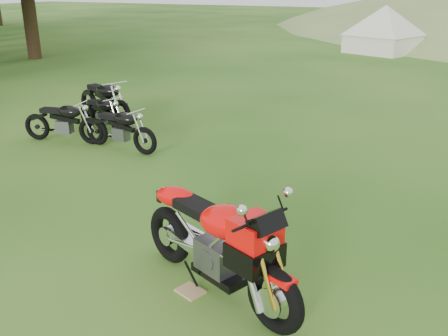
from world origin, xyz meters
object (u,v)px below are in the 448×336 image
at_px(vintage_moto_c, 103,113).
at_px(tent_left, 384,27).
at_px(sport_motorcycle, 216,235).
at_px(plywood_board, 190,291).
at_px(vintage_moto_d, 104,100).
at_px(vintage_moto_a, 120,128).
at_px(vintage_moto_b, 63,121).

height_order(vintage_moto_c, tent_left, tent_left).
distance_m(sport_motorcycle, vintage_moto_c, 6.63).
bearing_deg(sport_motorcycle, tent_left, 117.50).
xyz_separation_m(plywood_board, vintage_moto_d, (-5.17, 5.17, 0.54)).
bearing_deg(vintage_moto_c, plywood_board, -27.55).
bearing_deg(vintage_moto_a, tent_left, 87.14).
xyz_separation_m(vintage_moto_c, tent_left, (3.46, 16.04, 0.72)).
bearing_deg(vintage_moto_b, sport_motorcycle, -44.62).
xyz_separation_m(vintage_moto_d, tent_left, (3.91, 15.40, 0.61)).
bearing_deg(tent_left, vintage_moto_d, -82.44).
distance_m(vintage_moto_b, vintage_moto_c, 0.99).
relative_size(plywood_board, vintage_moto_a, 0.17).
distance_m(vintage_moto_c, vintage_moto_d, 0.79).
height_order(vintage_moto_a, vintage_moto_d, vintage_moto_d).
xyz_separation_m(vintage_moto_a, vintage_moto_d, (-1.56, 1.51, 0.09)).
xyz_separation_m(sport_motorcycle, vintage_moto_a, (-3.86, 3.51, -0.23)).
bearing_deg(vintage_moto_b, plywood_board, -47.00).
distance_m(vintage_moto_d, tent_left, 15.91).
height_order(sport_motorcycle, plywood_board, sport_motorcycle).
xyz_separation_m(plywood_board, vintage_moto_c, (-4.72, 4.53, 0.42)).
height_order(plywood_board, vintage_moto_b, vintage_moto_b).
bearing_deg(vintage_moto_d, plywood_board, -23.38).
distance_m(vintage_moto_b, tent_left, 17.42).
bearing_deg(vintage_moto_d, vintage_moto_c, -33.31).
height_order(vintage_moto_b, vintage_moto_d, vintage_moto_d).
distance_m(plywood_board, vintage_moto_c, 6.55).
bearing_deg(vintage_moto_c, tent_left, 94.07).
distance_m(vintage_moto_a, vintage_moto_d, 2.17).
xyz_separation_m(vintage_moto_b, vintage_moto_c, (0.25, 0.96, -0.03)).
bearing_deg(vintage_moto_a, vintage_moto_b, -171.08).
bearing_deg(vintage_moto_c, sport_motorcycle, -25.19).
distance_m(sport_motorcycle, vintage_moto_d, 7.39).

